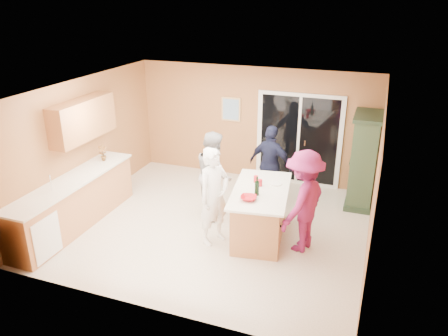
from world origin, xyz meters
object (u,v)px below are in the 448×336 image
(woman_grey, at_px, (214,174))
(green_hutch, at_px, (364,161))
(kitchen_island, at_px, (260,214))
(woman_magenta, at_px, (303,201))
(woman_white, at_px, (214,196))
(woman_navy, at_px, (271,165))

(woman_grey, bearing_deg, green_hutch, -93.74)
(kitchen_island, relative_size, woman_magenta, 1.05)
(kitchen_island, xyz_separation_m, woman_white, (-0.70, -0.44, 0.44))
(woman_magenta, bearing_deg, woman_grey, -91.52)
(woman_grey, bearing_deg, kitchen_island, -147.78)
(woman_white, bearing_deg, woman_grey, 48.39)
(woman_white, distance_m, woman_magenta, 1.50)
(woman_white, relative_size, woman_grey, 1.02)
(kitchen_island, height_order, woman_navy, woman_navy)
(woman_navy, relative_size, woman_magenta, 0.93)
(woman_magenta, bearing_deg, green_hutch, 176.38)
(kitchen_island, relative_size, woman_grey, 1.10)
(kitchen_island, distance_m, woman_white, 0.94)
(green_hutch, distance_m, woman_magenta, 2.27)
(woman_navy, bearing_deg, woman_grey, 60.43)
(green_hutch, height_order, woman_white, green_hutch)
(green_hutch, height_order, woman_magenta, green_hutch)
(green_hutch, relative_size, woman_navy, 1.16)
(green_hutch, bearing_deg, woman_navy, -162.37)
(woman_navy, xyz_separation_m, woman_magenta, (0.95, -1.56, 0.06))
(green_hutch, bearing_deg, woman_magenta, -111.17)
(woman_white, distance_m, woman_grey, 1.00)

